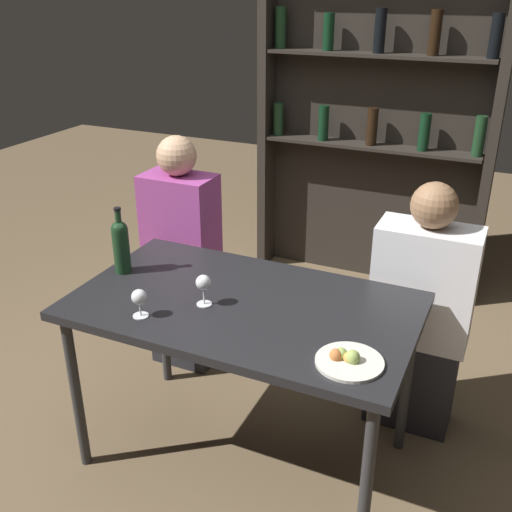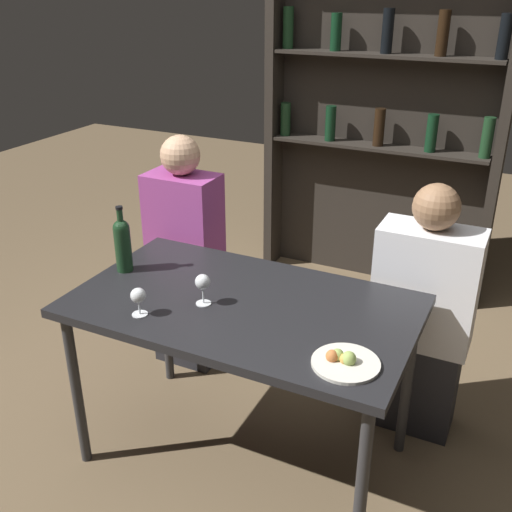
{
  "view_description": "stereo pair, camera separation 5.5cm",
  "coord_description": "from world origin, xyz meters",
  "px_view_note": "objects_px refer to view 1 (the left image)",
  "views": [
    {
      "loc": [
        0.89,
        -1.84,
        1.92
      ],
      "look_at": [
        0.0,
        0.12,
        0.92
      ],
      "focal_mm": 42.0,
      "sensor_mm": 36.0,
      "label": 1
    },
    {
      "loc": [
        0.94,
        -1.82,
        1.92
      ],
      "look_at": [
        0.0,
        0.12,
        0.92
      ],
      "focal_mm": 42.0,
      "sensor_mm": 36.0,
      "label": 2
    }
  ],
  "objects_px": {
    "wine_glass_1": "(203,284)",
    "seated_person_left": "(183,261)",
    "wine_glass_0": "(139,298)",
    "food_plate_0": "(348,360)",
    "wine_bottle": "(121,244)",
    "seated_person_right": "(419,319)"
  },
  "relations": [
    {
      "from": "wine_glass_1",
      "to": "food_plate_0",
      "type": "bearing_deg",
      "value": -13.25
    },
    {
      "from": "wine_bottle",
      "to": "seated_person_left",
      "type": "height_order",
      "value": "seated_person_left"
    },
    {
      "from": "food_plate_0",
      "to": "seated_person_left",
      "type": "height_order",
      "value": "seated_person_left"
    },
    {
      "from": "wine_bottle",
      "to": "wine_glass_0",
      "type": "xyz_separation_m",
      "value": [
        0.28,
        -0.29,
        -0.05
      ]
    },
    {
      "from": "food_plate_0",
      "to": "wine_glass_0",
      "type": "bearing_deg",
      "value": -177.79
    },
    {
      "from": "wine_glass_1",
      "to": "seated_person_left",
      "type": "relative_size",
      "value": 0.1
    },
    {
      "from": "wine_glass_1",
      "to": "wine_glass_0",
      "type": "bearing_deg",
      "value": -134.46
    },
    {
      "from": "food_plate_0",
      "to": "seated_person_left",
      "type": "distance_m",
      "value": 1.36
    },
    {
      "from": "wine_glass_0",
      "to": "seated_person_left",
      "type": "height_order",
      "value": "seated_person_left"
    },
    {
      "from": "wine_bottle",
      "to": "seated_person_right",
      "type": "height_order",
      "value": "seated_person_right"
    },
    {
      "from": "wine_glass_0",
      "to": "seated_person_right",
      "type": "bearing_deg",
      "value": 41.42
    },
    {
      "from": "wine_bottle",
      "to": "food_plate_0",
      "type": "bearing_deg",
      "value": -13.29
    },
    {
      "from": "food_plate_0",
      "to": "seated_person_right",
      "type": "height_order",
      "value": "seated_person_right"
    },
    {
      "from": "wine_bottle",
      "to": "seated_person_left",
      "type": "bearing_deg",
      "value": 92.68
    },
    {
      "from": "food_plate_0",
      "to": "seated_person_left",
      "type": "xyz_separation_m",
      "value": [
        -1.1,
        0.77,
        -0.19
      ]
    },
    {
      "from": "wine_bottle",
      "to": "food_plate_0",
      "type": "xyz_separation_m",
      "value": [
        1.08,
        -0.25,
        -0.12
      ]
    },
    {
      "from": "wine_glass_1",
      "to": "food_plate_0",
      "type": "xyz_separation_m",
      "value": [
        0.62,
        -0.15,
        -0.08
      ]
    },
    {
      "from": "wine_glass_0",
      "to": "wine_glass_1",
      "type": "xyz_separation_m",
      "value": [
        0.17,
        0.18,
        0.01
      ]
    },
    {
      "from": "seated_person_left",
      "to": "seated_person_right",
      "type": "height_order",
      "value": "seated_person_left"
    },
    {
      "from": "wine_glass_0",
      "to": "wine_glass_1",
      "type": "height_order",
      "value": "wine_glass_1"
    },
    {
      "from": "food_plate_0",
      "to": "wine_glass_1",
      "type": "bearing_deg",
      "value": 166.75
    },
    {
      "from": "wine_glass_1",
      "to": "food_plate_0",
      "type": "relative_size",
      "value": 0.56
    }
  ]
}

